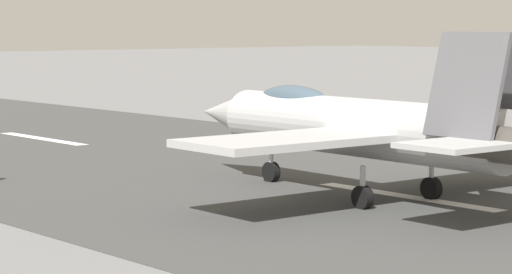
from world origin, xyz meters
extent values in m
plane|color=slate|center=(0.00, 0.00, 0.00)|extent=(400.00, 400.00, 0.00)
cube|color=#3C3D3C|center=(0.00, 0.00, 0.01)|extent=(240.00, 26.00, 0.02)
cube|color=white|center=(-0.77, 0.00, 0.02)|extent=(8.00, 0.70, 0.00)
cube|color=white|center=(24.48, 0.00, 0.02)|extent=(8.00, 0.70, 0.00)
cylinder|color=#ABABAC|center=(0.18, 1.31, 2.40)|extent=(12.51, 2.33, 2.00)
cone|color=#ABABAC|center=(7.85, 1.11, 2.40)|extent=(2.92, 1.78, 1.70)
ellipsoid|color=#3F5160|center=(3.69, 1.22, 3.15)|extent=(3.63, 1.20, 1.10)
cylinder|color=#47423D|center=(-6.20, 2.04, 2.40)|extent=(2.23, 1.16, 1.10)
cube|color=#ABABAC|center=(-0.71, 5.55, 2.30)|extent=(3.57, 6.51, 0.24)
cube|color=#ABABAC|center=(-0.93, -2.87, 2.30)|extent=(3.57, 6.51, 0.24)
cube|color=#ABABAC|center=(-6.15, 3.89, 2.50)|extent=(2.47, 2.86, 0.16)
cube|color=#56555A|center=(-5.23, 2.36, 4.10)|extent=(2.62, 1.02, 3.14)
cube|color=#56555A|center=(-5.28, 0.56, 4.10)|extent=(2.62, 1.02, 3.14)
cylinder|color=silver|center=(4.97, 1.18, 0.70)|extent=(0.18, 0.18, 1.40)
cylinder|color=black|center=(4.97, 1.18, 0.38)|extent=(0.77, 0.32, 0.76)
cylinder|color=silver|center=(-1.58, 2.96, 0.70)|extent=(0.18, 0.18, 1.40)
cylinder|color=black|center=(-1.58, 2.96, 0.38)|extent=(0.77, 0.32, 0.76)
cylinder|color=silver|center=(-1.66, -0.24, 0.70)|extent=(0.18, 0.18, 1.40)
cylinder|color=black|center=(-1.66, -0.24, 0.38)|extent=(0.77, 0.32, 0.76)
camera|label=1|loc=(-26.24, 28.03, 5.86)|focal=77.82mm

